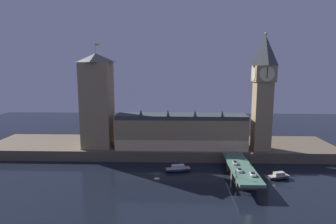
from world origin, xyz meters
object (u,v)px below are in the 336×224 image
Objects in this scene: car_southbound_lead at (253,174)px; pedestrian_near_rail at (236,172)px; car_northbound_lead at (235,163)px; street_lamp_mid at (252,158)px; car_northbound_trail at (240,170)px; boat_downstream at (279,176)px; victoria_tower at (97,101)px; pedestrian_mid_walk at (250,163)px; boat_upstream at (178,169)px; clock_tower at (263,89)px; street_lamp_near at (237,168)px; pedestrian_far_rail at (226,155)px.

pedestrian_near_rail reaches higher than car_southbound_lead.
street_lamp_mid is at bearing -20.70° from car_northbound_lead.
car_northbound_trail reaches higher than boat_downstream.
victoria_tower reaches higher than pedestrian_mid_walk.
pedestrian_near_rail is at bearing 164.75° from car_southbound_lead.
boat_upstream is at bearing 149.73° from car_northbound_trail.
victoria_tower is 9.07× the size of street_lamp_mid.
street_lamp_mid is (86.35, -35.19, -23.94)m from victoria_tower.
pedestrian_near_rail is (-23.23, -41.94, -35.03)m from clock_tower.
street_lamp_mid is at bearing -14.15° from boat_upstream.
street_lamp_mid reaches higher than street_lamp_near.
pedestrian_near_rail is at bearing -36.71° from boat_upstream.
clock_tower is 58.53m from car_southbound_lead.
street_lamp_near is at bearing -117.11° from clock_tower.
boat_upstream is (-28.87, 6.32, -6.06)m from car_northbound_lead.
pedestrian_mid_walk is 19.76m from street_lamp_near.
pedestrian_mid_walk is at bearing -21.15° from victoria_tower.
street_lamp_mid reaches higher than pedestrian_mid_walk.
pedestrian_far_rail is 29.16m from boat_downstream.
pedestrian_far_rail is 27.97m from boat_upstream.
car_southbound_lead is 13.32m from street_lamp_mid.
pedestrian_far_rail reaches higher than car_northbound_trail.
pedestrian_mid_walk is at bearing -114.67° from clock_tower.
pedestrian_near_rail is 5.33m from street_lamp_near.
boat_downstream is at bearing 20.37° from car_northbound_trail.
pedestrian_far_rail is 0.23× the size of street_lamp_mid.
car_northbound_lead is 2.76× the size of pedestrian_mid_walk.
street_lamp_near is at bearing -33.34° from victoria_tower.
car_northbound_lead is at bearing 79.75° from pedestrian_near_rail.
pedestrian_mid_walk reaches higher than car_southbound_lead.
pedestrian_mid_walk is 0.99× the size of pedestrian_far_rail.
victoria_tower reaches higher than boat_upstream.
clock_tower is 44.88m from pedestrian_far_rail.
pedestrian_mid_walk is (85.95, -33.24, -27.48)m from victoria_tower.
clock_tower is at bearing 91.20° from boat_downstream.
boat_downstream is at bearing 37.66° from car_southbound_lead.
pedestrian_far_rail is at bearing 90.00° from pedestrian_near_rail.
car_northbound_trail is at bearing 68.28° from street_lamp_near.
car_northbound_trail is at bearing -28.56° from victoria_tower.
victoria_tower is at bearing 146.66° from street_lamp_near.
car_southbound_lead is 0.70× the size of street_lamp_near.
victoria_tower reaches higher than car_southbound_lead.
boat_upstream is at bearing 165.85° from street_lamp_mid.
street_lamp_near is 36.62m from boat_upstream.
street_lamp_mid is at bearing 77.26° from car_southbound_lead.
clock_tower reaches higher than car_southbound_lead.
car_southbound_lead is 14.64m from pedestrian_mid_walk.
clock_tower is 43.57× the size of pedestrian_far_rail.
victoria_tower is 5.11× the size of boat_downstream.
car_northbound_lead reaches higher than car_southbound_lead.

